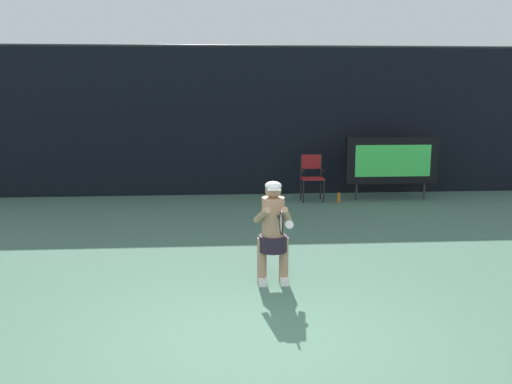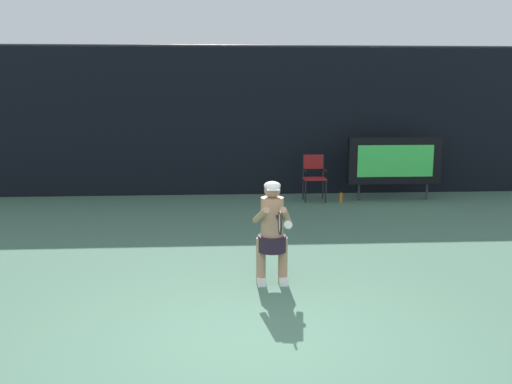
% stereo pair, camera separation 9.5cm
% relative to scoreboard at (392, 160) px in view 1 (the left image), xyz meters
% --- Properties ---
extents(ground, '(18.00, 22.00, 0.03)m').
position_rel_scoreboard_xyz_m(ground, '(-3.76, -7.67, -0.96)').
color(ground, '#456B56').
extents(backdrop_screen, '(18.00, 0.12, 3.66)m').
position_rel_scoreboard_xyz_m(backdrop_screen, '(-3.76, 1.01, 0.86)').
color(backdrop_screen, black).
rests_on(backdrop_screen, ground).
extents(scoreboard, '(2.20, 0.21, 1.50)m').
position_rel_scoreboard_xyz_m(scoreboard, '(0.00, 0.00, 0.00)').
color(scoreboard, black).
rests_on(scoreboard, ground).
extents(umpire_chair, '(0.52, 0.44, 1.08)m').
position_rel_scoreboard_xyz_m(umpire_chair, '(-1.89, 0.06, -0.33)').
color(umpire_chair, black).
rests_on(umpire_chair, ground).
extents(water_bottle, '(0.07, 0.07, 0.27)m').
position_rel_scoreboard_xyz_m(water_bottle, '(-1.31, -0.27, -0.82)').
color(water_bottle, orange).
rests_on(water_bottle, ground).
extents(tennis_player, '(0.54, 0.61, 1.42)m').
position_rel_scoreboard_xyz_m(tennis_player, '(-3.40, -5.61, -0.19)').
color(tennis_player, white).
rests_on(tennis_player, ground).
extents(tennis_racket, '(0.03, 0.60, 0.31)m').
position_rel_scoreboard_xyz_m(tennis_racket, '(-3.35, -6.11, 0.03)').
color(tennis_racket, black).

